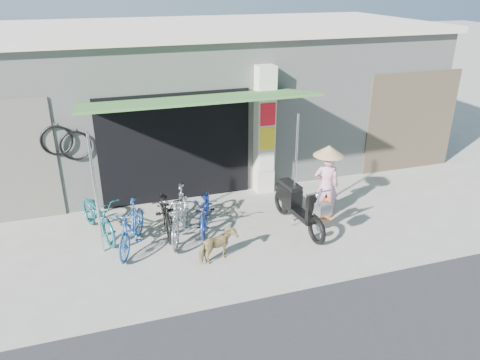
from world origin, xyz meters
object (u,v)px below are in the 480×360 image
object	(u,v)px
bike_navy	(205,209)
moped	(298,205)
bike_black	(166,211)
bike_silver	(180,214)
bike_blue	(131,227)
street_dog	(218,246)
nun	(327,181)
bike_teal	(98,215)

from	to	relation	value
bike_navy	moped	xyz separation A→B (m)	(1.80, -0.57, 0.09)
bike_black	bike_silver	xyz separation A→B (m)	(0.21, -0.38, 0.08)
bike_blue	street_dog	world-z (taller)	bike_blue
bike_silver	bike_black	bearing A→B (deg)	139.26
bike_navy	nun	xyz separation A→B (m)	(2.57, -0.29, 0.40)
bike_silver	bike_navy	bearing A→B (deg)	44.81
bike_silver	nun	world-z (taller)	nun
bike_navy	nun	bearing A→B (deg)	11.74
moped	nun	world-z (taller)	nun
bike_blue	street_dog	size ratio (longest dim) A/B	2.11
bike_black	nun	bearing A→B (deg)	-3.78
bike_teal	bike_blue	size ratio (longest dim) A/B	1.11
bike_teal	street_dog	bearing A→B (deg)	-57.75
street_dog	moped	world-z (taller)	moped
bike_black	street_dog	bearing A→B (deg)	-60.88
bike_teal	bike_silver	distance (m)	1.64
bike_black	street_dog	xyz separation A→B (m)	(0.69, -1.43, -0.13)
bike_blue	nun	world-z (taller)	nun
bike_blue	bike_silver	bearing A→B (deg)	30.01
street_dog	moped	size ratio (longest dim) A/B	0.38
bike_navy	nun	world-z (taller)	nun
bike_navy	moped	bearing A→B (deg)	0.57
bike_black	bike_silver	bearing A→B (deg)	-58.10
street_dog	nun	world-z (taller)	nun
bike_black	bike_navy	xyz separation A→B (m)	(0.79, -0.12, -0.03)
nun	moped	bearing A→B (deg)	42.64
bike_black	bike_navy	size ratio (longest dim) A/B	1.07
bike_teal	street_dog	world-z (taller)	bike_teal
moped	street_dog	bearing A→B (deg)	-165.58
bike_teal	bike_blue	bearing A→B (deg)	-69.94
street_dog	bike_blue	bearing A→B (deg)	36.37
bike_silver	moped	xyz separation A→B (m)	(2.38, -0.31, -0.02)
bike_teal	moped	bearing A→B (deg)	-31.61
street_dog	moped	xyz separation A→B (m)	(1.89, 0.74, 0.19)
bike_black	moped	size ratio (longest dim) A/B	0.86
bike_silver	bike_navy	xyz separation A→B (m)	(0.58, 0.26, -0.11)
bike_blue	bike_navy	size ratio (longest dim) A/B	0.99
bike_blue	nun	distance (m)	4.12
street_dog	moped	distance (m)	2.04
bike_blue	bike_black	bearing A→B (deg)	56.87
moped	nun	size ratio (longest dim) A/B	1.20
bike_teal	moped	distance (m)	4.01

